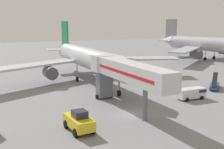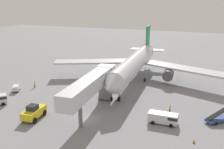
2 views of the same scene
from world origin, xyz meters
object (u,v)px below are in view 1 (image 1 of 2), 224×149
at_px(pushback_tug, 79,121).
at_px(ground_crew_worker_midground, 177,88).
at_px(belt_loader_truck, 214,85).
at_px(service_van_far_left, 192,93).
at_px(jet_bridge, 124,72).
at_px(airplane_at_gate, 88,59).
at_px(airplane_background, 212,45).

xyz_separation_m(pushback_tug, ground_crew_worker_midground, (22.92, 12.11, -0.33)).
xyz_separation_m(belt_loader_truck, service_van_far_left, (-9.28, -4.89, 0.39)).
distance_m(jet_bridge, belt_loader_truck, 24.16).
bearing_deg(pushback_tug, belt_loader_truck, 20.96).
distance_m(belt_loader_truck, service_van_far_left, 10.50).
height_order(airplane_at_gate, belt_loader_truck, airplane_at_gate).
relative_size(belt_loader_truck, service_van_far_left, 1.04).
xyz_separation_m(airplane_at_gate, airplane_background, (50.17, 17.92, 0.14)).
relative_size(jet_bridge, pushback_tug, 3.88).
bearing_deg(airplane_background, pushback_tug, -142.17).
height_order(airplane_at_gate, service_van_far_left, airplane_at_gate).
bearing_deg(service_van_far_left, belt_loader_truck, 27.80).
bearing_deg(airplane_at_gate, service_van_far_left, -60.21).
relative_size(service_van_far_left, ground_crew_worker_midground, 2.87).
bearing_deg(jet_bridge, airplane_at_gate, 86.91).
xyz_separation_m(airplane_at_gate, pushback_tug, (-10.31, -29.05, -3.84)).
distance_m(jet_bridge, airplane_background, 65.37).
bearing_deg(airplane_background, belt_loader_truck, -129.36).
bearing_deg(pushback_tug, ground_crew_worker_midground, 27.85).
relative_size(pushback_tug, service_van_far_left, 1.04).
bearing_deg(pushback_tug, jet_bridge, 35.84).
distance_m(jet_bridge, ground_crew_worker_midground, 15.68).
height_order(pushback_tug, belt_loader_truck, belt_loader_truck).
bearing_deg(ground_crew_worker_midground, airplane_background, 42.86).
relative_size(airplane_at_gate, ground_crew_worker_midground, 26.27).
relative_size(pushback_tug, ground_crew_worker_midground, 2.99).
distance_m(belt_loader_truck, ground_crew_worker_midground, 9.10).
distance_m(pushback_tug, service_van_far_left, 23.89).
relative_size(jet_bridge, ground_crew_worker_midground, 11.58).
bearing_deg(belt_loader_truck, ground_crew_worker_midground, -179.05).
xyz_separation_m(airplane_at_gate, belt_loader_truck, (21.70, -16.79, -4.40)).
distance_m(airplane_at_gate, pushback_tug, 31.07).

